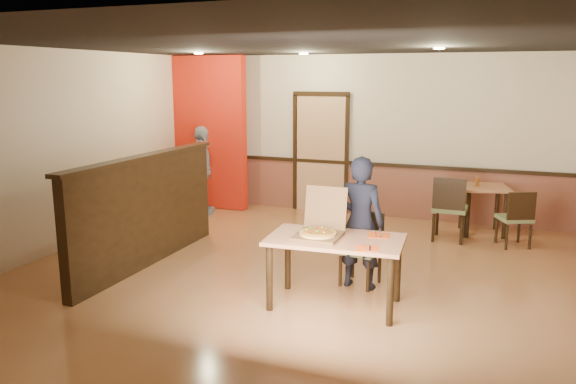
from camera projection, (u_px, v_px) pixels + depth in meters
name	position (u px, v px, depth m)	size (l,w,h in m)	color
floor	(296.00, 278.00, 6.89)	(7.00, 7.00, 0.00)	#AC7143
ceiling	(297.00, 42.00, 6.32)	(7.00, 7.00, 0.00)	black
wall_back	(365.00, 136.00, 9.80)	(7.00, 7.00, 0.00)	beige
wall_left	(62.00, 151.00, 7.83)	(7.00, 7.00, 0.00)	beige
wainscot_back	(363.00, 190.00, 9.97)	(7.00, 0.04, 0.90)	brown
chair_rail_back	(364.00, 164.00, 9.85)	(7.00, 0.06, 0.06)	black
back_door	(321.00, 154.00, 10.12)	(0.90, 0.06, 2.10)	tan
booth_partition	(146.00, 209.00, 7.26)	(0.20, 3.10, 1.44)	black
red_accent_panel	(205.00, 133.00, 10.37)	(1.60, 0.20, 2.78)	red
spot_a	(199.00, 53.00, 8.78)	(0.14, 0.14, 0.02)	#FFD7B2
spot_b	(304.00, 53.00, 8.89)	(0.14, 0.14, 0.02)	#FFD7B2
spot_c	(439.00, 48.00, 7.20)	(0.14, 0.14, 0.02)	#FFD7B2
main_table	(335.00, 248.00, 5.93)	(1.47, 0.90, 0.76)	#B5734C
diner_chair	(363.00, 245.00, 6.63)	(0.49, 0.49, 0.85)	#616D3F
side_chair_left	(450.00, 206.00, 8.32)	(0.50, 0.50, 0.98)	#616D3F
side_chair_right	(516.00, 216.00, 8.02)	(0.55, 0.55, 0.84)	#616D3F
side_table	(484.00, 197.00, 8.72)	(0.85, 0.85, 0.76)	#B5734C
diner	(360.00, 223.00, 6.44)	(0.57, 0.37, 1.55)	black
passerby	(202.00, 170.00, 9.97)	(0.92, 0.38, 1.57)	gray
pizza_box	(319.00, 231.00, 5.94)	(0.47, 0.55, 0.49)	brown
pizza	(318.00, 233.00, 5.90)	(0.39, 0.39, 0.03)	gold
napkin_near	(367.00, 248.00, 5.53)	(0.27, 0.27, 0.01)	#E54510
napkin_far	(378.00, 235.00, 5.99)	(0.26, 0.26, 0.01)	#E54510
condiment	(477.00, 182.00, 8.66)	(0.06, 0.06, 0.14)	brown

